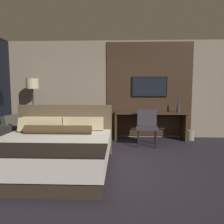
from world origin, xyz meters
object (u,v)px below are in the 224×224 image
Objects in this scene: desk_chair at (147,124)px; vase_tall at (178,104)px; bed at (52,151)px; book at (146,112)px; tv at (149,87)px; floor_lamp at (33,89)px; armchair_by_window at (23,134)px; desk at (150,121)px; waste_bin at (190,135)px.

vase_tall is (0.94, 0.62, 0.47)m from desk_chair.
book is (1.94, 2.36, 0.46)m from bed.
tv is 3.28m from floor_lamp.
armchair_by_window is at bearing 127.25° from bed.
bed reaches higher than desk.
tv is 3.67m from armchair_by_window.
floor_lamp reaches higher than vase_tall.
desk_chair is at bearing -8.91° from floor_lamp.
bed is at bearing -129.39° from book.
vase_tall is (4.05, 0.13, -0.43)m from floor_lamp.
desk_chair is at bearing -103.81° from desk.
desk is at bearing 6.16° from book.
desk is at bearing -61.65° from armchair_by_window.
desk is 0.28m from book.
armchair_by_window is at bearing -173.62° from desk_chair.
armchair_by_window reaches higher than waste_bin.
desk is at bearing 81.83° from desk_chair.
bed is 1.23× the size of floor_lamp.
book is 0.88× the size of waste_bin.
vase_tall reaches higher than waste_bin.
bed is 3.09m from book.
floor_lamp is at bearing 176.72° from desk_chair.
bed is 3.51m from tv.
bed reaches higher than armchair_by_window.
desk is at bearing 49.21° from bed.
armchair_by_window is at bearing -168.57° from book.
floor_lamp is at bearing 118.55° from bed.
tv reaches higher than armchair_by_window.
bed is 2.34× the size of desk_chair.
bed reaches higher than book.
desk reaches higher than armchair_by_window.
bed is 8.46× the size of book.
desk_chair reaches higher than waste_bin.
book is at bearing 50.61° from bed.
tv is at bearing -57.93° from armchair_by_window.
vase_tall reaches higher than desk_chair.
desk is 1.19m from waste_bin.
armchair_by_window is (-3.35, -0.90, -1.23)m from tv.
desk_chair is at bearing -100.20° from tv.
floor_lamp is at bearing -179.15° from waste_bin.
book is at bearing -61.48° from armchair_by_window.
book is (-0.89, -0.00, -0.22)m from vase_tall.
bed is at bearing -131.66° from desk_chair.
waste_bin is at bearing 29.14° from desk_chair.
bed is 7.47× the size of waste_bin.
armchair_by_window is (-1.30, 1.71, -0.07)m from bed.
armchair_by_window is at bearing -98.77° from floor_lamp.
tv is 0.60× the size of floor_lamp.
armchair_by_window is (-3.35, -0.67, -0.28)m from desk.
vase_tall reaches higher than armchair_by_window.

